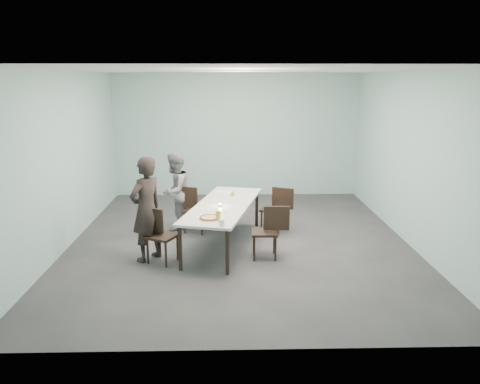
{
  "coord_description": "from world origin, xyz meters",
  "views": [
    {
      "loc": [
        -0.19,
        -8.02,
        2.87
      ],
      "look_at": [
        0.0,
        -0.35,
        1.0
      ],
      "focal_mm": 35.0,
      "sensor_mm": 36.0,
      "label": 1
    }
  ],
  "objects_px": {
    "beer_glass": "(218,216)",
    "tealight": "(220,205)",
    "diner_far": "(175,191)",
    "table": "(223,207)",
    "chair_far_left": "(192,206)",
    "chair_near_left": "(158,231)",
    "diner_near": "(146,209)",
    "amber_tumbler": "(233,194)",
    "chair_far_right": "(277,206)",
    "side_plate": "(220,211)",
    "chair_near_right": "(270,228)",
    "pizza": "(210,218)",
    "water_tumbler": "(222,223)"
  },
  "relations": [
    {
      "from": "table",
      "to": "chair_far_left",
      "type": "xyz_separation_m",
      "value": [
        -0.6,
        0.79,
        -0.19
      ]
    },
    {
      "from": "diner_far",
      "to": "water_tumbler",
      "type": "distance_m",
      "value": 2.37
    },
    {
      "from": "chair_near_right",
      "to": "tealight",
      "type": "bearing_deg",
      "value": -27.1
    },
    {
      "from": "chair_near_left",
      "to": "water_tumbler",
      "type": "height_order",
      "value": "chair_near_left"
    },
    {
      "from": "chair_near_right",
      "to": "water_tumbler",
      "type": "bearing_deg",
      "value": 41.01
    },
    {
      "from": "chair_near_left",
      "to": "diner_near",
      "type": "height_order",
      "value": "diner_near"
    },
    {
      "from": "tealight",
      "to": "beer_glass",
      "type": "bearing_deg",
      "value": -91.42
    },
    {
      "from": "diner_far",
      "to": "amber_tumbler",
      "type": "xyz_separation_m",
      "value": [
        1.11,
        -0.39,
        0.04
      ]
    },
    {
      "from": "chair_far_right",
      "to": "chair_near_right",
      "type": "bearing_deg",
      "value": 103.21
    },
    {
      "from": "chair_far_right",
      "to": "water_tumbler",
      "type": "bearing_deg",
      "value": 86.53
    },
    {
      "from": "side_plate",
      "to": "table",
      "type": "bearing_deg",
      "value": 84.04
    },
    {
      "from": "side_plate",
      "to": "tealight",
      "type": "distance_m",
      "value": 0.3
    },
    {
      "from": "diner_far",
      "to": "water_tumbler",
      "type": "bearing_deg",
      "value": 47.14
    },
    {
      "from": "beer_glass",
      "to": "tealight",
      "type": "distance_m",
      "value": 0.82
    },
    {
      "from": "diner_near",
      "to": "beer_glass",
      "type": "distance_m",
      "value": 1.19
    },
    {
      "from": "table",
      "to": "amber_tumbler",
      "type": "height_order",
      "value": "amber_tumbler"
    },
    {
      "from": "table",
      "to": "side_plate",
      "type": "xyz_separation_m",
      "value": [
        -0.05,
        -0.45,
        0.06
      ]
    },
    {
      "from": "diner_near",
      "to": "side_plate",
      "type": "distance_m",
      "value": 1.19
    },
    {
      "from": "water_tumbler",
      "to": "diner_near",
      "type": "bearing_deg",
      "value": 154.34
    },
    {
      "from": "diner_far",
      "to": "beer_glass",
      "type": "bearing_deg",
      "value": 48.37
    },
    {
      "from": "amber_tumbler",
      "to": "pizza",
      "type": "bearing_deg",
      "value": -104.31
    },
    {
      "from": "chair_far_left",
      "to": "diner_near",
      "type": "xyz_separation_m",
      "value": [
        -0.62,
        -1.42,
        0.35
      ]
    },
    {
      "from": "chair_near_left",
      "to": "diner_near",
      "type": "bearing_deg",
      "value": -176.92
    },
    {
      "from": "beer_glass",
      "to": "chair_near_left",
      "type": "bearing_deg",
      "value": 165.59
    },
    {
      "from": "diner_far",
      "to": "amber_tumbler",
      "type": "distance_m",
      "value": 1.17
    },
    {
      "from": "chair_near_right",
      "to": "beer_glass",
      "type": "height_order",
      "value": "beer_glass"
    },
    {
      "from": "diner_near",
      "to": "tealight",
      "type": "relative_size",
      "value": 30.26
    },
    {
      "from": "chair_near_right",
      "to": "table",
      "type": "bearing_deg",
      "value": -36.1
    },
    {
      "from": "diner_far",
      "to": "pizza",
      "type": "relative_size",
      "value": 4.43
    },
    {
      "from": "table",
      "to": "amber_tumbler",
      "type": "xyz_separation_m",
      "value": [
        0.17,
        0.57,
        0.1
      ]
    },
    {
      "from": "side_plate",
      "to": "pizza",
      "type": "bearing_deg",
      "value": -109.98
    },
    {
      "from": "tealight",
      "to": "amber_tumbler",
      "type": "height_order",
      "value": "amber_tumbler"
    },
    {
      "from": "chair_near_left",
      "to": "chair_near_right",
      "type": "distance_m",
      "value": 1.8
    },
    {
      "from": "table",
      "to": "chair_far_left",
      "type": "bearing_deg",
      "value": 127.12
    },
    {
      "from": "water_tumbler",
      "to": "beer_glass",
      "type": "bearing_deg",
      "value": 103.17
    },
    {
      "from": "beer_glass",
      "to": "amber_tumbler",
      "type": "distance_m",
      "value": 1.55
    },
    {
      "from": "diner_near",
      "to": "amber_tumbler",
      "type": "height_order",
      "value": "diner_near"
    },
    {
      "from": "beer_glass",
      "to": "tealight",
      "type": "xyz_separation_m",
      "value": [
        0.02,
        0.81,
        -0.05
      ]
    },
    {
      "from": "diner_far",
      "to": "chair_near_left",
      "type": "bearing_deg",
      "value": 20.7
    },
    {
      "from": "beer_glass",
      "to": "diner_far",
      "type": "bearing_deg",
      "value": 114.3
    },
    {
      "from": "chair_far_left",
      "to": "diner_far",
      "type": "bearing_deg",
      "value": 170.55
    },
    {
      "from": "pizza",
      "to": "side_plate",
      "type": "xyz_separation_m",
      "value": [
        0.15,
        0.43,
        -0.01
      ]
    },
    {
      "from": "diner_far",
      "to": "amber_tumbler",
      "type": "relative_size",
      "value": 18.82
    },
    {
      "from": "table",
      "to": "side_plate",
      "type": "relative_size",
      "value": 15.22
    },
    {
      "from": "chair_far_right",
      "to": "diner_far",
      "type": "height_order",
      "value": "diner_far"
    },
    {
      "from": "chair_far_right",
      "to": "pizza",
      "type": "bearing_deg",
      "value": 77.22
    },
    {
      "from": "water_tumbler",
      "to": "amber_tumbler",
      "type": "height_order",
      "value": "water_tumbler"
    },
    {
      "from": "chair_far_right",
      "to": "tealight",
      "type": "bearing_deg",
      "value": 64.05
    },
    {
      "from": "diner_far",
      "to": "tealight",
      "type": "height_order",
      "value": "diner_far"
    },
    {
      "from": "chair_far_right",
      "to": "side_plate",
      "type": "height_order",
      "value": "chair_far_right"
    }
  ]
}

